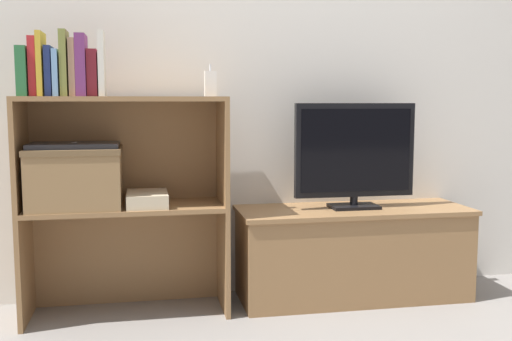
{
  "coord_description": "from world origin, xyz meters",
  "views": [
    {
      "loc": [
        -0.5,
        -2.41,
        0.92
      ],
      "look_at": [
        0.0,
        0.16,
        0.61
      ],
      "focal_mm": 42.0,
      "sensor_mm": 36.0,
      "label": 1
    }
  ],
  "objects_px": {
    "magazine_stack": "(147,199)",
    "baby_monitor": "(210,84)",
    "book_skyblue": "(57,73)",
    "book_tan": "(73,68)",
    "book_crimson": "(34,67)",
    "storage_basket_left": "(75,175)",
    "book_plum": "(82,66)",
    "tv": "(355,153)",
    "book_forest": "(24,72)",
    "book_navy": "(49,71)",
    "book_ivory": "(102,64)",
    "tv_stand": "(353,253)",
    "laptop": "(74,145)",
    "book_maroon": "(93,73)",
    "book_olive": "(65,64)",
    "book_mustard": "(41,64)"
  },
  "relations": [
    {
      "from": "tv_stand",
      "to": "baby_monitor",
      "type": "xyz_separation_m",
      "value": [
        -0.66,
        -0.02,
        0.78
      ]
    },
    {
      "from": "book_ivory",
      "to": "tv_stand",
      "type": "bearing_deg",
      "value": 4.07
    },
    {
      "from": "tv_stand",
      "to": "magazine_stack",
      "type": "relative_size",
      "value": 4.43
    },
    {
      "from": "book_navy",
      "to": "book_olive",
      "type": "height_order",
      "value": "book_olive"
    },
    {
      "from": "tv_stand",
      "to": "tv",
      "type": "bearing_deg",
      "value": -90.0
    },
    {
      "from": "book_crimson",
      "to": "book_ivory",
      "type": "xyz_separation_m",
      "value": [
        0.26,
        0.0,
        0.01
      ]
    },
    {
      "from": "book_navy",
      "to": "book_skyblue",
      "type": "xyz_separation_m",
      "value": [
        0.03,
        0.0,
        -0.01
      ]
    },
    {
      "from": "book_navy",
      "to": "book_ivory",
      "type": "height_order",
      "value": "book_ivory"
    },
    {
      "from": "book_maroon",
      "to": "book_ivory",
      "type": "relative_size",
      "value": 0.71
    },
    {
      "from": "book_navy",
      "to": "book_ivory",
      "type": "distance_m",
      "value": 0.21
    },
    {
      "from": "book_navy",
      "to": "baby_monitor",
      "type": "distance_m",
      "value": 0.65
    },
    {
      "from": "book_forest",
      "to": "storage_basket_left",
      "type": "distance_m",
      "value": 0.46
    },
    {
      "from": "book_olive",
      "to": "magazine_stack",
      "type": "height_order",
      "value": "book_olive"
    },
    {
      "from": "book_forest",
      "to": "book_mustard",
      "type": "xyz_separation_m",
      "value": [
        0.07,
        0.0,
        0.03
      ]
    },
    {
      "from": "book_navy",
      "to": "magazine_stack",
      "type": "xyz_separation_m",
      "value": [
        0.37,
        0.03,
        -0.53
      ]
    },
    {
      "from": "book_olive",
      "to": "baby_monitor",
      "type": "relative_size",
      "value": 1.87
    },
    {
      "from": "book_navy",
      "to": "book_ivory",
      "type": "relative_size",
      "value": 0.76
    },
    {
      "from": "book_skyblue",
      "to": "book_maroon",
      "type": "height_order",
      "value": "book_maroon"
    },
    {
      "from": "book_navy",
      "to": "book_plum",
      "type": "height_order",
      "value": "book_plum"
    },
    {
      "from": "book_crimson",
      "to": "book_tan",
      "type": "height_order",
      "value": "book_crimson"
    },
    {
      "from": "book_maroon",
      "to": "baby_monitor",
      "type": "bearing_deg",
      "value": 6.98
    },
    {
      "from": "magazine_stack",
      "to": "baby_monitor",
      "type": "bearing_deg",
      "value": 6.71
    },
    {
      "from": "book_mustard",
      "to": "book_ivory",
      "type": "bearing_deg",
      "value": 0.0
    },
    {
      "from": "tv_stand",
      "to": "storage_basket_left",
      "type": "distance_m",
      "value": 1.3
    },
    {
      "from": "tv",
      "to": "magazine_stack",
      "type": "height_order",
      "value": "tv"
    },
    {
      "from": "book_ivory",
      "to": "storage_basket_left",
      "type": "distance_m",
      "value": 0.47
    },
    {
      "from": "book_ivory",
      "to": "storage_basket_left",
      "type": "height_order",
      "value": "book_ivory"
    },
    {
      "from": "storage_basket_left",
      "to": "magazine_stack",
      "type": "height_order",
      "value": "storage_basket_left"
    },
    {
      "from": "book_navy",
      "to": "book_maroon",
      "type": "bearing_deg",
      "value": 0.0
    },
    {
      "from": "book_forest",
      "to": "baby_monitor",
      "type": "xyz_separation_m",
      "value": [
        0.74,
        0.06,
        -0.04
      ]
    },
    {
      "from": "tv",
      "to": "book_maroon",
      "type": "xyz_separation_m",
      "value": [
        -1.15,
        -0.08,
        0.35
      ]
    },
    {
      "from": "book_skyblue",
      "to": "book_tan",
      "type": "distance_m",
      "value": 0.07
    },
    {
      "from": "book_navy",
      "to": "storage_basket_left",
      "type": "bearing_deg",
      "value": 28.48
    },
    {
      "from": "book_forest",
      "to": "book_ivory",
      "type": "relative_size",
      "value": 0.74
    },
    {
      "from": "book_skyblue",
      "to": "book_plum",
      "type": "bearing_deg",
      "value": 0.0
    },
    {
      "from": "book_maroon",
      "to": "book_forest",
      "type": "bearing_deg",
      "value": 180.0
    },
    {
      "from": "book_plum",
      "to": "book_skyblue",
      "type": "bearing_deg",
      "value": 180.0
    },
    {
      "from": "book_maroon",
      "to": "tv",
      "type": "bearing_deg",
      "value": 3.87
    },
    {
      "from": "book_plum",
      "to": "magazine_stack",
      "type": "distance_m",
      "value": 0.61
    },
    {
      "from": "tv",
      "to": "book_forest",
      "type": "xyz_separation_m",
      "value": [
        -1.41,
        -0.08,
        0.35
      ]
    },
    {
      "from": "book_forest",
      "to": "book_maroon",
      "type": "relative_size",
      "value": 1.04
    },
    {
      "from": "storage_basket_left",
      "to": "book_mustard",
      "type": "bearing_deg",
      "value": -158.19
    },
    {
      "from": "tv",
      "to": "book_forest",
      "type": "relative_size",
      "value": 2.92
    },
    {
      "from": "book_mustard",
      "to": "book_navy",
      "type": "bearing_deg",
      "value": 0.0
    },
    {
      "from": "tv_stand",
      "to": "book_ivory",
      "type": "relative_size",
      "value": 4.14
    },
    {
      "from": "book_ivory",
      "to": "magazine_stack",
      "type": "relative_size",
      "value": 1.07
    },
    {
      "from": "tv_stand",
      "to": "laptop",
      "type": "bearing_deg",
      "value": -178.37
    },
    {
      "from": "tv",
      "to": "book_skyblue",
      "type": "distance_m",
      "value": 1.33
    },
    {
      "from": "tv",
      "to": "laptop",
      "type": "distance_m",
      "value": 1.23
    },
    {
      "from": "tv_stand",
      "to": "book_navy",
      "type": "bearing_deg",
      "value": -176.55
    }
  ]
}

